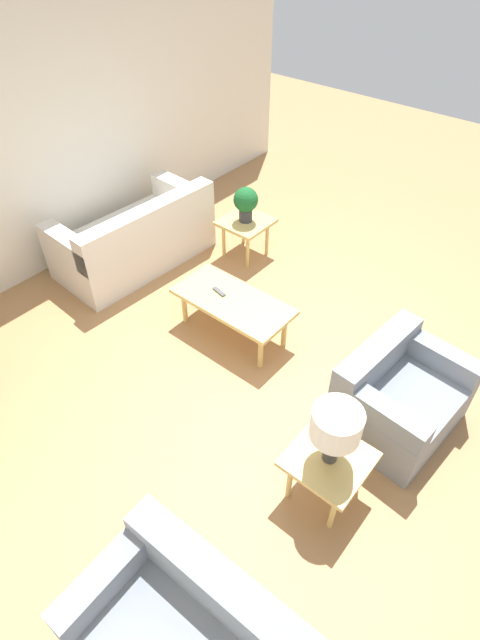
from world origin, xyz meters
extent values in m
plane|color=#A87A4C|center=(0.00, 0.00, 0.00)|extent=(14.00, 14.00, 0.00)
cube|color=silver|center=(3.06, 0.00, 1.35)|extent=(0.12, 7.20, 2.70)
cube|color=silver|center=(2.32, -0.18, 0.22)|extent=(0.97, 1.80, 0.44)
cube|color=silver|center=(1.98, -0.16, 0.63)|extent=(0.29, 1.77, 0.39)
cube|color=silver|center=(2.29, -0.95, 0.56)|extent=(0.89, 0.24, 0.25)
cube|color=silver|center=(2.36, 0.60, 0.56)|extent=(0.89, 0.24, 0.25)
cube|color=slate|center=(-1.10, 0.00, 0.21)|extent=(0.86, 1.04, 0.43)
cube|color=slate|center=(-0.81, -0.03, 0.58)|extent=(0.28, 0.99, 0.29)
cube|color=slate|center=(-1.06, 0.40, 0.52)|extent=(0.79, 0.23, 0.19)
cube|color=slate|center=(-1.13, -0.41, 0.52)|extent=(0.79, 0.23, 0.19)
cube|color=slate|center=(-1.04, 2.05, 0.58)|extent=(1.37, 0.24, 0.29)
cube|color=slate|center=(-0.45, 2.36, 0.52)|extent=(0.19, 0.79, 0.19)
cube|color=tan|center=(0.65, 0.04, 0.41)|extent=(1.16, 0.55, 0.04)
cylinder|color=tan|center=(0.16, -0.14, 0.19)|extent=(0.05, 0.05, 0.39)
cylinder|color=tan|center=(1.13, -0.14, 0.19)|extent=(0.05, 0.05, 0.39)
cylinder|color=tan|center=(0.16, 0.22, 0.19)|extent=(0.05, 0.05, 0.39)
cylinder|color=tan|center=(1.13, 0.22, 0.19)|extent=(0.05, 0.05, 0.39)
cube|color=tan|center=(1.42, -1.10, 0.44)|extent=(0.54, 0.54, 0.04)
cylinder|color=tan|center=(1.24, -1.28, 0.21)|extent=(0.04, 0.04, 0.42)
cylinder|color=tan|center=(1.60, -1.28, 0.21)|extent=(0.04, 0.04, 0.42)
cylinder|color=tan|center=(1.24, -0.92, 0.21)|extent=(0.04, 0.04, 0.42)
cylinder|color=tan|center=(1.60, -0.92, 0.21)|extent=(0.04, 0.04, 0.42)
cube|color=tan|center=(-0.98, 0.93, 0.44)|extent=(0.54, 0.54, 0.04)
cylinder|color=tan|center=(-1.16, 0.75, 0.21)|extent=(0.04, 0.04, 0.42)
cylinder|color=tan|center=(-0.80, 0.75, 0.21)|extent=(0.04, 0.04, 0.42)
cylinder|color=tan|center=(-1.16, 1.11, 0.21)|extent=(0.04, 0.04, 0.42)
cylinder|color=tan|center=(-0.80, 1.11, 0.21)|extent=(0.04, 0.04, 0.42)
cylinder|color=#333338|center=(1.42, -1.10, 0.53)|extent=(0.15, 0.15, 0.15)
sphere|color=#195B28|center=(1.42, -1.10, 0.72)|extent=(0.28, 0.28, 0.28)
cylinder|color=#333333|center=(-0.98, 0.93, 0.60)|extent=(0.10, 0.10, 0.27)
cylinder|color=white|center=(-0.98, 0.93, 0.84)|extent=(0.33, 0.33, 0.22)
cube|color=#4C4C51|center=(0.82, 0.04, 0.44)|extent=(0.16, 0.07, 0.02)
camera|label=1|loc=(-1.72, 2.76, 3.45)|focal=28.00mm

